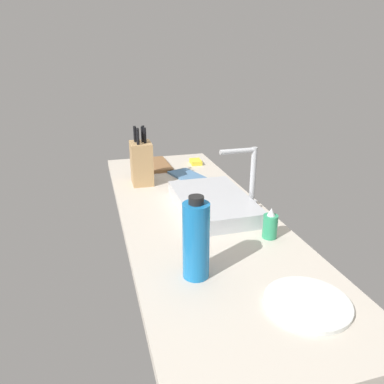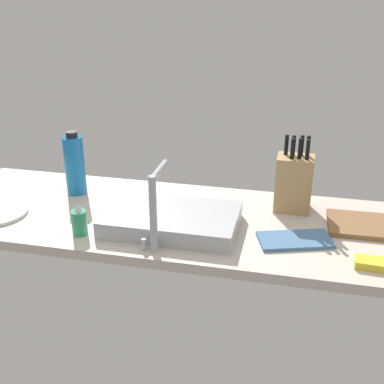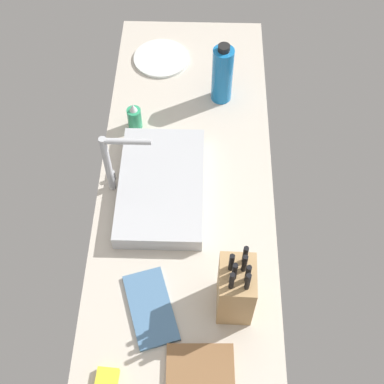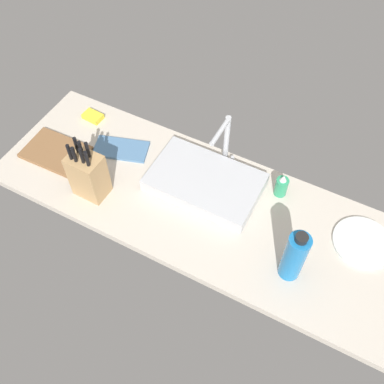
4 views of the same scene
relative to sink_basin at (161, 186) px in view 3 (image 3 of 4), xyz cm
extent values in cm
cube|color=beige|center=(1.86, -8.13, -4.74)|extent=(175.61, 60.15, 3.50)
cube|color=#B7BABF|center=(0.00, 0.00, 0.00)|extent=(45.53, 28.29, 5.98)
cylinder|color=#B7BABF|center=(1.17, 16.95, 9.90)|extent=(2.40, 2.40, 25.79)
cylinder|color=#B7BABF|center=(1.17, 9.51, 21.79)|extent=(2.00, 14.89, 2.00)
cylinder|color=#B7BABF|center=(4.67, 16.95, -0.99)|extent=(1.60, 1.60, 4.00)
cube|color=tan|center=(-39.99, -23.80, 7.40)|extent=(13.28, 10.33, 20.79)
cylinder|color=black|center=(-43.83, -25.82, 21.49)|extent=(1.43, 1.43, 7.38)
cylinder|color=black|center=(-43.75, -21.74, 21.49)|extent=(1.43, 1.43, 7.38)
cylinder|color=black|center=(-41.59, -25.96, 21.49)|extent=(1.43, 1.43, 7.38)
cylinder|color=black|center=(-41.11, -22.51, 21.49)|extent=(1.43, 1.43, 7.38)
cylinder|color=black|center=(-38.71, -25.15, 21.49)|extent=(1.43, 1.43, 7.38)
cylinder|color=black|center=(-38.53, -21.74, 21.49)|extent=(1.43, 1.43, 7.38)
cylinder|color=black|center=(-36.20, -25.40, 21.49)|extent=(1.43, 1.43, 7.38)
cylinder|color=#2D9966|center=(28.96, 11.48, 1.29)|extent=(5.22, 5.22, 8.56)
cone|color=silver|center=(28.96, 11.48, 6.97)|extent=(2.87, 2.87, 2.80)
cylinder|color=#1970B7|center=(44.69, -20.43, 8.60)|extent=(7.85, 7.85, 23.19)
cylinder|color=black|center=(44.69, -20.43, 21.30)|extent=(4.32, 4.32, 2.20)
cylinder|color=silver|center=(65.53, 4.03, -2.39)|extent=(22.83, 22.83, 1.20)
cube|color=teal|center=(-42.15, 0.75, -2.39)|extent=(26.31, 18.77, 1.20)
camera|label=1|loc=(133.32, -46.40, 59.73)|focal=34.24mm
camera|label=2|loc=(-40.84, 148.29, 78.67)|focal=46.75mm
camera|label=3|loc=(-99.33, -13.05, 144.36)|focal=48.67mm
camera|label=4|loc=(46.51, -99.49, 144.45)|focal=41.09mm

